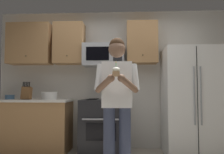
{
  "coord_description": "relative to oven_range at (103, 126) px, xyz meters",
  "views": [
    {
      "loc": [
        0.22,
        -2.57,
        1.07
      ],
      "look_at": [
        0.06,
        0.31,
        1.25
      ],
      "focal_mm": 35.97,
      "sensor_mm": 36.0,
      "label": 1
    }
  ],
  "objects": [
    {
      "name": "knife_block",
      "position": [
        -1.36,
        -0.03,
        0.57
      ],
      "size": [
        0.16,
        0.15,
        0.32
      ],
      "color": "brown",
      "rests_on": "counter_left"
    },
    {
      "name": "refrigerator",
      "position": [
        1.5,
        -0.04,
        0.44
      ],
      "size": [
        0.9,
        0.75,
        1.8
      ],
      "color": "white",
      "rests_on": "ground"
    },
    {
      "name": "counter_left",
      "position": [
        -1.3,
        0.02,
        0.0
      ],
      "size": [
        1.44,
        0.66,
        0.92
      ],
      "color": "#9E7247",
      "rests_on": "ground"
    },
    {
      "name": "oven_range",
      "position": [
        0.0,
        0.0,
        0.0
      ],
      "size": [
        0.76,
        0.7,
        0.93
      ],
      "color": "black",
      "rests_on": "ground"
    },
    {
      "name": "person",
      "position": [
        0.28,
        -1.06,
        0.53
      ],
      "size": [
        0.6,
        0.48,
        1.76
      ],
      "color": "#383F59",
      "rests_on": "ground"
    },
    {
      "name": "microwave",
      "position": [
        0.0,
        0.12,
        1.26
      ],
      "size": [
        0.74,
        0.41,
        0.4
      ],
      "color": "#9EA0A5"
    },
    {
      "name": "cupcake",
      "position": [
        0.28,
        -1.39,
        0.83
      ],
      "size": [
        0.09,
        0.09,
        0.17
      ],
      "color": "#A87F56"
    },
    {
      "name": "bowl_small_colored",
      "position": [
        -1.7,
        0.05,
        0.5
      ],
      "size": [
        0.17,
        0.17,
        0.08
      ],
      "color": "#4C7299",
      "rests_on": "counter_left"
    },
    {
      "name": "bowl_large_white",
      "position": [
        -0.96,
        0.02,
        0.53
      ],
      "size": [
        0.29,
        0.29,
        0.13
      ],
      "color": "white",
      "rests_on": "counter_left"
    },
    {
      "name": "cabinet_row_upper",
      "position": [
        -0.57,
        0.17,
        1.49
      ],
      "size": [
        2.78,
        0.36,
        0.76
      ],
      "color": "#9E7247"
    },
    {
      "name": "wall_back",
      "position": [
        0.15,
        0.39,
        0.84
      ],
      "size": [
        4.4,
        0.1,
        2.6
      ],
      "primitive_type": "cube",
      "color": "beige",
      "rests_on": "ground"
    }
  ]
}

